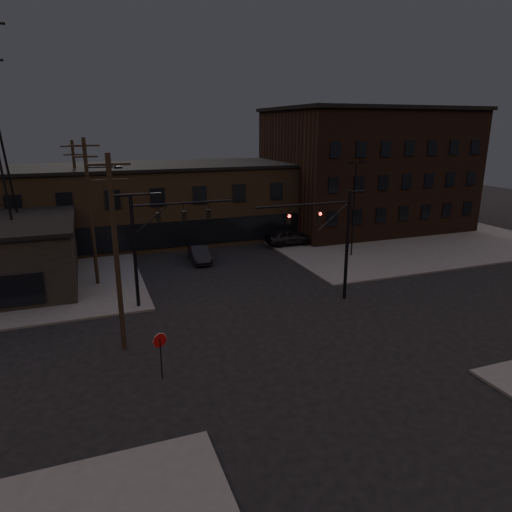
{
  "coord_description": "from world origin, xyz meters",
  "views": [
    {
      "loc": [
        -10.74,
        -22.84,
        12.31
      ],
      "look_at": [
        0.07,
        5.99,
        3.5
      ],
      "focal_mm": 32.0,
      "sensor_mm": 36.0,
      "label": 1
    }
  ],
  "objects_px": {
    "traffic_signal_near": "(334,235)",
    "traffic_signal_far": "(153,237)",
    "stop_sign": "(160,345)",
    "car_crossing": "(199,254)",
    "parked_car_lot_b": "(315,227)",
    "parked_car_lot_a": "(289,237)"
  },
  "relations": [
    {
      "from": "traffic_signal_near",
      "to": "parked_car_lot_a",
      "type": "xyz_separation_m",
      "value": [
        3.64,
        15.27,
        -3.93
      ]
    },
    {
      "from": "traffic_signal_far",
      "to": "parked_car_lot_b",
      "type": "bearing_deg",
      "value": 37.32
    },
    {
      "from": "traffic_signal_near",
      "to": "stop_sign",
      "type": "xyz_separation_m",
      "value": [
        -13.36,
        -6.49,
        -3.09
      ]
    },
    {
      "from": "traffic_signal_far",
      "to": "stop_sign",
      "type": "relative_size",
      "value": 3.23
    },
    {
      "from": "traffic_signal_near",
      "to": "parked_car_lot_a",
      "type": "height_order",
      "value": "traffic_signal_near"
    },
    {
      "from": "traffic_signal_near",
      "to": "traffic_signal_far",
      "type": "relative_size",
      "value": 1.0
    },
    {
      "from": "traffic_signal_far",
      "to": "stop_sign",
      "type": "distance_m",
      "value": 10.55
    },
    {
      "from": "traffic_signal_near",
      "to": "parked_car_lot_a",
      "type": "relative_size",
      "value": 1.6
    },
    {
      "from": "traffic_signal_far",
      "to": "parked_car_lot_b",
      "type": "xyz_separation_m",
      "value": [
        20.88,
        15.92,
        -4.23
      ]
    },
    {
      "from": "parked_car_lot_a",
      "to": "traffic_signal_far",
      "type": "bearing_deg",
      "value": 128.85
    },
    {
      "from": "stop_sign",
      "to": "car_crossing",
      "type": "height_order",
      "value": "stop_sign"
    },
    {
      "from": "traffic_signal_far",
      "to": "parked_car_lot_b",
      "type": "height_order",
      "value": "traffic_signal_far"
    },
    {
      "from": "traffic_signal_near",
      "to": "stop_sign",
      "type": "distance_m",
      "value": 15.17
    },
    {
      "from": "traffic_signal_near",
      "to": "car_crossing",
      "type": "height_order",
      "value": "traffic_signal_near"
    },
    {
      "from": "traffic_signal_near",
      "to": "parked_car_lot_b",
      "type": "bearing_deg",
      "value": 65.61
    },
    {
      "from": "traffic_signal_near",
      "to": "parked_car_lot_b",
      "type": "height_order",
      "value": "traffic_signal_near"
    },
    {
      "from": "traffic_signal_far",
      "to": "stop_sign",
      "type": "height_order",
      "value": "traffic_signal_far"
    },
    {
      "from": "traffic_signal_far",
      "to": "parked_car_lot_a",
      "type": "distance_m",
      "value": 20.04
    },
    {
      "from": "stop_sign",
      "to": "parked_car_lot_b",
      "type": "relative_size",
      "value": 0.57
    },
    {
      "from": "traffic_signal_near",
      "to": "traffic_signal_far",
      "type": "distance_m",
      "value": 12.57
    },
    {
      "from": "traffic_signal_near",
      "to": "car_crossing",
      "type": "bearing_deg",
      "value": 116.99
    },
    {
      "from": "parked_car_lot_b",
      "to": "car_crossing",
      "type": "bearing_deg",
      "value": 131.47
    }
  ]
}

